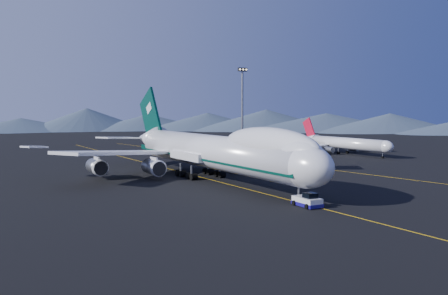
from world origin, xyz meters
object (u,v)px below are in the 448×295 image
second_jet (344,143)px  service_van (304,161)px  pushback_tug (307,202)px  boeing_747 (213,151)px  floodlight_mast (242,107)px

second_jet → service_van: 31.92m
pushback_tug → second_jet: 85.90m
boeing_747 → floodlight_mast: bearing=53.9°
boeing_747 → second_jet: size_ratio=1.87×
service_van → floodlight_mast: floodlight_mast is taller
service_van → floodlight_mast: size_ratio=0.19×
second_jet → floodlight_mast: (-12.26, 39.13, 11.14)m
boeing_747 → pushback_tug: 30.00m
boeing_747 → pushback_tug: (-0.85, -29.53, -5.17)m
second_jet → service_van: size_ratio=7.07×
second_jet → floodlight_mast: 42.49m
service_van → pushback_tug: bearing=-162.0°
boeing_747 → second_jet: bearing=25.1°
boeing_747 → service_van: 37.02m
pushback_tug → second_jet: (62.79, 58.55, 2.68)m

